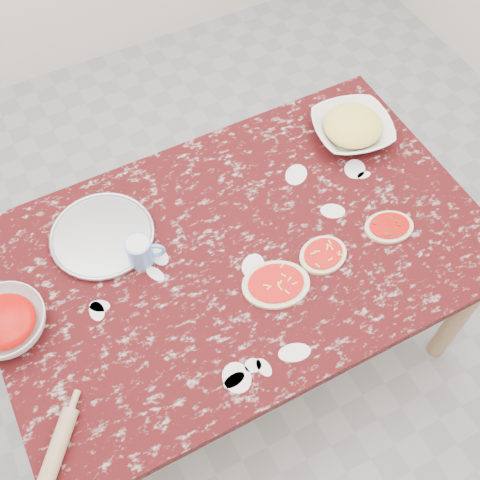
% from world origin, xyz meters
% --- Properties ---
extents(ground, '(4.00, 4.00, 0.00)m').
position_xyz_m(ground, '(0.00, 0.00, 0.00)').
color(ground, gray).
extents(worktable, '(1.60, 1.00, 0.75)m').
position_xyz_m(worktable, '(0.00, 0.00, 0.67)').
color(worktable, '#360A0C').
rests_on(worktable, ground).
extents(pizza_tray, '(0.39, 0.39, 0.01)m').
position_xyz_m(pizza_tray, '(-0.38, 0.25, 0.76)').
color(pizza_tray, '#B2B2B7').
rests_on(pizza_tray, worktable).
extents(sauce_bowl, '(0.33, 0.33, 0.08)m').
position_xyz_m(sauce_bowl, '(-0.74, 0.06, 0.79)').
color(sauce_bowl, white).
rests_on(sauce_bowl, worktable).
extents(cheese_bowl, '(0.33, 0.33, 0.07)m').
position_xyz_m(cheese_bowl, '(0.59, 0.25, 0.78)').
color(cheese_bowl, white).
rests_on(cheese_bowl, worktable).
extents(flour_mug, '(0.12, 0.08, 0.10)m').
position_xyz_m(flour_mug, '(-0.30, 0.11, 0.80)').
color(flour_mug, '#6A93DC').
rests_on(flour_mug, worktable).
extents(pizza_left, '(0.25, 0.22, 0.02)m').
position_xyz_m(pizza_left, '(0.04, -0.17, 0.76)').
color(pizza_left, beige).
rests_on(pizza_left, worktable).
extents(pizza_mid, '(0.18, 0.15, 0.02)m').
position_xyz_m(pizza_mid, '(0.22, -0.15, 0.76)').
color(pizza_mid, beige).
rests_on(pizza_mid, worktable).
extents(pizza_right, '(0.19, 0.16, 0.02)m').
position_xyz_m(pizza_right, '(0.47, -0.16, 0.76)').
color(pizza_right, beige).
rests_on(pizza_right, worktable).
extents(rolling_pin, '(0.18, 0.21, 0.05)m').
position_xyz_m(rolling_pin, '(-0.73, -0.35, 0.77)').
color(rolling_pin, tan).
rests_on(rolling_pin, worktable).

